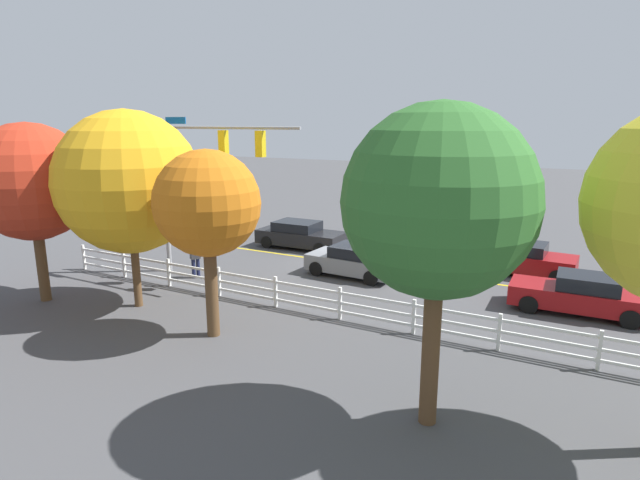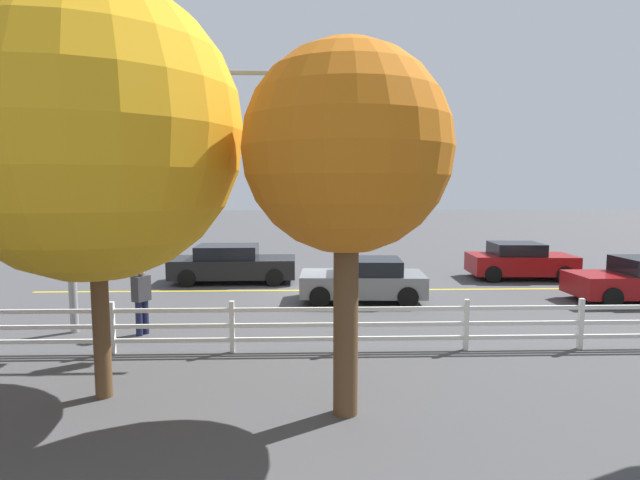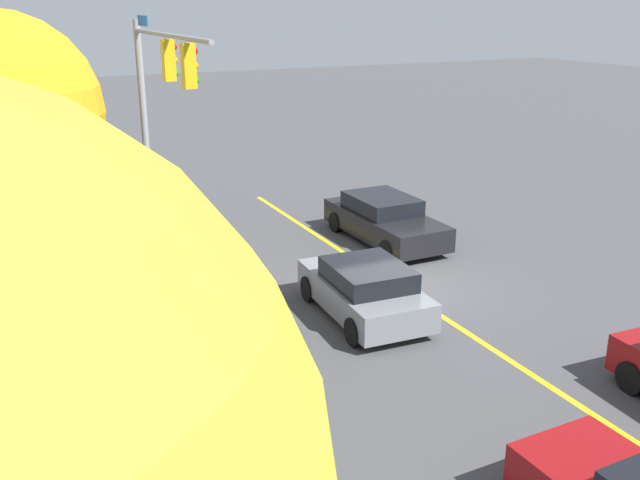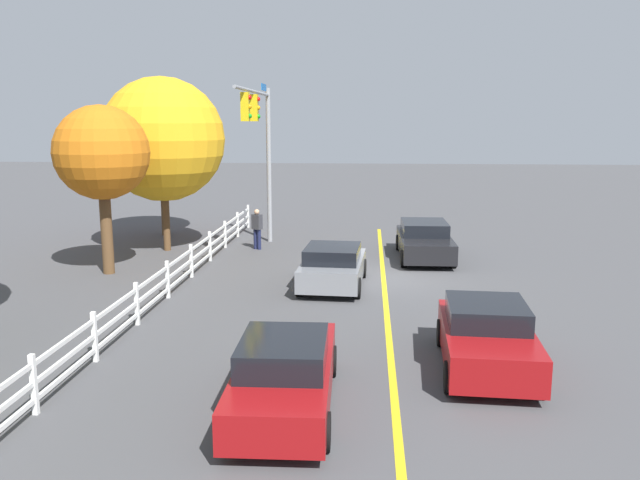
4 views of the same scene
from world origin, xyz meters
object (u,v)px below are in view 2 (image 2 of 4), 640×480
at_px(pedestrian, 141,298).
at_px(tree_2, 92,131).
at_px(car_1, 520,261).
at_px(car_3, 232,264).
at_px(tree_3, 347,151).
at_px(car_0, 363,280).

bearing_deg(pedestrian, tree_2, -51.49).
relative_size(car_1, car_3, 0.86).
relative_size(car_1, tree_3, 0.69).
bearing_deg(pedestrian, car_0, 61.38).
bearing_deg(tree_3, car_1, -124.06).
height_order(car_0, pedestrian, pedestrian).
bearing_deg(tree_2, pedestrian, -82.14).
bearing_deg(tree_2, car_0, -126.81).
relative_size(pedestrian, tree_3, 0.29).
height_order(car_1, tree_3, tree_3).
xyz_separation_m(car_3, tree_3, (-3.40, 11.28, 3.49)).
height_order(car_3, pedestrian, pedestrian).
distance_m(pedestrian, tree_3, 7.23).
height_order(car_0, tree_3, tree_3).
bearing_deg(car_3, pedestrian, -101.19).
bearing_deg(tree_3, pedestrian, -43.86).
height_order(car_1, pedestrian, pedestrian).
relative_size(car_0, tree_3, 0.69).
bearing_deg(tree_2, tree_3, 169.27).
relative_size(car_3, tree_2, 0.67).
distance_m(car_0, car_3, 5.70).
relative_size(car_0, car_3, 0.85).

